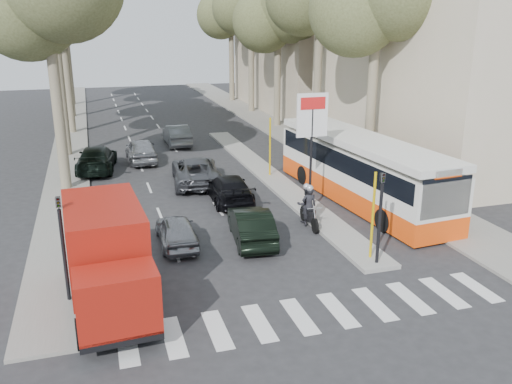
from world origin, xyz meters
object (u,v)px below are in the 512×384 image
dark_hatchback (251,225)px  red_truck (107,256)px  city_bus (361,168)px  silver_hatchback (177,231)px  motorcycle (308,206)px

dark_hatchback → red_truck: size_ratio=0.69×
red_truck → city_bus: bearing=26.6°
silver_hatchback → dark_hatchback: dark_hatchback is taller
city_bus → red_truck: bearing=-154.9°
red_truck → city_bus: size_ratio=0.49×
city_bus → silver_hatchback: bearing=-167.7°
silver_hatchback → motorcycle: motorcycle is taller
dark_hatchback → city_bus: city_bus is taller
silver_hatchback → red_truck: (-2.81, -4.21, 1.08)m
dark_hatchback → motorcycle: (2.92, 1.04, 0.18)m
red_truck → motorcycle: (8.73, 4.78, -0.82)m
silver_hatchback → city_bus: bearing=-162.3°
dark_hatchback → city_bus: size_ratio=0.34×
silver_hatchback → dark_hatchback: size_ratio=0.85×
silver_hatchback → motorcycle: (5.92, 0.57, 0.26)m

